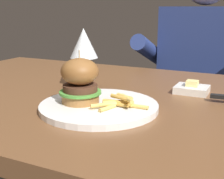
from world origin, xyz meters
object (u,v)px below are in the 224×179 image
object	(u,v)px
burger_sandwich	(80,81)
diner_person	(198,98)
main_plate	(99,106)
wine_glass	(84,44)
butter_dish	(192,89)

from	to	relation	value
burger_sandwich	diner_person	distance (m)	0.88
main_plate	wine_glass	size ratio (longest dim) A/B	1.59
burger_sandwich	wine_glass	bearing A→B (deg)	117.94
burger_sandwich	butter_dish	xyz separation A→B (m)	(0.21, 0.25, -0.06)
wine_glass	diner_person	distance (m)	0.76
main_plate	butter_dish	size ratio (longest dim) A/B	3.11
wine_glass	diner_person	bearing A→B (deg)	70.97
wine_glass	diner_person	xyz separation A→B (m)	(0.23, 0.66, -0.31)
main_plate	wine_glass	xyz separation A→B (m)	(-0.14, 0.17, 0.12)
wine_glass	main_plate	bearing A→B (deg)	-50.25
butter_dish	diner_person	bearing A→B (deg)	97.85
wine_glass	butter_dish	distance (m)	0.34
main_plate	burger_sandwich	size ratio (longest dim) A/B	2.25
diner_person	wine_glass	bearing A→B (deg)	-109.03
butter_dish	burger_sandwich	bearing A→B (deg)	-129.96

